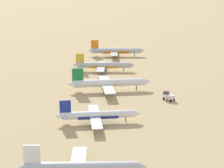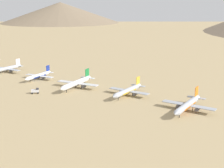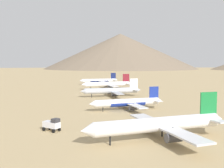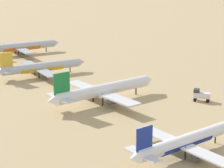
{
  "view_description": "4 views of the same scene",
  "coord_description": "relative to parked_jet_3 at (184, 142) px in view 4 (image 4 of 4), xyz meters",
  "views": [
    {
      "loc": [
        -5.45,
        -142.81,
        54.54
      ],
      "look_at": [
        10.42,
        30.01,
        6.86
      ],
      "focal_mm": 63.16,
      "sensor_mm": 36.0,
      "label": 1
    },
    {
      "loc": [
        199.73,
        172.35,
        62.7
      ],
      "look_at": [
        6.06,
        69.45,
        5.54
      ],
      "focal_mm": 51.29,
      "sensor_mm": 36.0,
      "label": 2
    },
    {
      "loc": [
        42.88,
        103.05,
        20.07
      ],
      "look_at": [
        -11.97,
        -65.25,
        5.6
      ],
      "focal_mm": 43.11,
      "sensor_mm": 36.0,
      "label": 3
    },
    {
      "loc": [
        -65.41,
        -64.62,
        41.69
      ],
      "look_at": [
        13.41,
        42.16,
        5.39
      ],
      "focal_mm": 69.59,
      "sensor_mm": 36.0,
      "label": 4
    }
  ],
  "objects": [
    {
      "name": "parked_jet_3",
      "position": [
        0.0,
        0.0,
        0.0
      ],
      "size": [
        32.96,
        26.71,
        9.52
      ],
      "color": "white",
      "rests_on": "ground"
    },
    {
      "name": "ground_plane",
      "position": [
        -1.96,
        0.91,
        -3.17
      ],
      "size": [
        1800.0,
        1800.0,
        0.0
      ],
      "primitive_type": "plane",
      "color": "tan"
    },
    {
      "name": "parked_jet_6",
      "position": [
        19.96,
        129.1,
        0.64
      ],
      "size": [
        39.66,
        32.28,
        11.43
      ],
      "color": "#B2B7C1",
      "rests_on": "ground"
    },
    {
      "name": "service_truck",
      "position": [
        33.7,
        25.58,
        -1.09
      ],
      "size": [
        5.21,
        5.61,
        3.9
      ],
      "color": "silver",
      "rests_on": "ground"
    },
    {
      "name": "parked_jet_5",
      "position": [
        8.03,
        84.83,
        0.38
      ],
      "size": [
        37.0,
        30.14,
        10.67
      ],
      "color": "#B2B7C1",
      "rests_on": "ground"
    },
    {
      "name": "parked_jet_4",
      "position": [
        7.88,
        43.02,
        0.83
      ],
      "size": [
        41.11,
        33.35,
        11.87
      ],
      "color": "white",
      "rests_on": "ground"
    }
  ]
}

